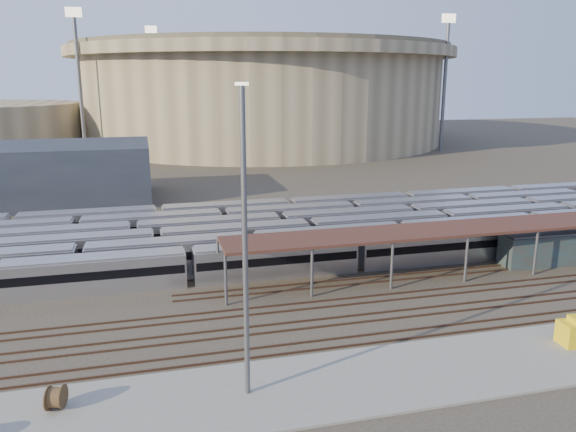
# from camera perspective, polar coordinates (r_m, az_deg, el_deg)

# --- Properties ---
(ground) EXTENTS (420.00, 420.00, 0.00)m
(ground) POSITION_cam_1_polar(r_m,az_deg,el_deg) (55.37, 2.24, -8.72)
(ground) COLOR #383026
(ground) RESTS_ON ground
(apron) EXTENTS (50.00, 9.00, 0.20)m
(apron) POSITION_cam_1_polar(r_m,az_deg,el_deg) (41.20, 1.50, -17.09)
(apron) COLOR gray
(apron) RESTS_ON ground
(subway_trains) EXTENTS (124.80, 23.90, 3.60)m
(subway_trains) POSITION_cam_1_polar(r_m,az_deg,el_deg) (72.18, -0.39, -1.74)
(subway_trains) COLOR silver
(subway_trains) RESTS_ON ground
(inspection_shed) EXTENTS (60.30, 6.00, 5.30)m
(inspection_shed) POSITION_cam_1_polar(r_m,az_deg,el_deg) (66.49, 19.73, -1.12)
(inspection_shed) COLOR #595A5E
(inspection_shed) RESTS_ON ground
(empty_tracks) EXTENTS (170.00, 9.62, 0.18)m
(empty_tracks) POSITION_cam_1_polar(r_m,az_deg,el_deg) (50.98, 3.87, -10.71)
(empty_tracks) COLOR #4C3323
(empty_tracks) RESTS_ON ground
(stadium) EXTENTS (124.00, 124.00, 32.50)m
(stadium) POSITION_cam_1_polar(r_m,az_deg,el_deg) (193.11, -2.60, 12.52)
(stadium) COLOR #9B8A69
(stadium) RESTS_ON ground
(service_building) EXTENTS (42.00, 20.00, 10.00)m
(service_building) POSITION_cam_1_polar(r_m,az_deg,el_deg) (107.10, -25.18, 3.86)
(service_building) COLOR #1E232D
(service_building) RESTS_ON ground
(floodlight_0) EXTENTS (4.00, 1.00, 38.40)m
(floodlight_0) POSITION_cam_1_polar(r_m,az_deg,el_deg) (159.63, -20.44, 12.88)
(floodlight_0) COLOR #595A5E
(floodlight_0) RESTS_ON ground
(floodlight_2) EXTENTS (4.00, 1.00, 38.40)m
(floodlight_2) POSITION_cam_1_polar(r_m,az_deg,el_deg) (171.35, 15.65, 13.24)
(floodlight_2) COLOR #595A5E
(floodlight_2) RESTS_ON ground
(floodlight_3) EXTENTS (4.00, 1.00, 38.40)m
(floodlight_3) POSITION_cam_1_polar(r_m,az_deg,el_deg) (208.96, -13.50, 13.41)
(floodlight_3) COLOR #595A5E
(floodlight_3) RESTS_ON ground
(teal_boxcar) EXTENTS (15.82, 3.77, 3.66)m
(teal_boxcar) POSITION_cam_1_polar(r_m,az_deg,el_deg) (73.54, 26.28, -2.91)
(teal_boxcar) COLOR #1D4049
(teal_boxcar) RESTS_ON ground
(cable_reel_west) EXTENTS (1.27, 1.78, 1.61)m
(cable_reel_west) POSITION_cam_1_polar(r_m,az_deg,el_deg) (41.38, -22.51, -16.65)
(cable_reel_west) COLOR brown
(cable_reel_west) RESTS_ON apron
(yard_light_pole) EXTENTS (0.80, 0.36, 20.84)m
(yard_light_pole) POSITION_cam_1_polar(r_m,az_deg,el_deg) (36.29, -4.40, -3.13)
(yard_light_pole) COLOR #595A5E
(yard_light_pole) RESTS_ON apron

